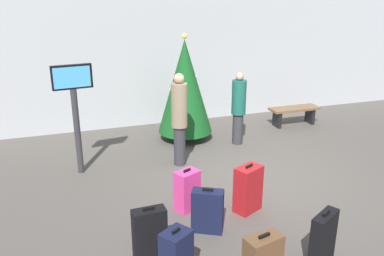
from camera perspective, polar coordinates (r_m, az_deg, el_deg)
The scene contains 12 objects.
ground_plane at distance 7.90m, azimuth 8.64°, elevation -7.04°, with size 16.00×16.00×0.00m, color #514C47.
back_wall at distance 10.82m, azimuth -0.29°, elevation 10.19°, with size 16.00×0.20×3.51m, color #B7BCC1.
holiday_tree at distance 9.39m, azimuth -1.01°, elevation 5.87°, with size 1.28×1.28×2.50m.
flight_info_kiosk at distance 7.87m, azimuth -16.26°, elevation 3.48°, with size 0.74×0.17×2.14m.
waiting_bench at distance 10.98m, azimuth 14.22°, elevation 2.20°, with size 1.33×0.44×0.48m.
traveller_0 at distance 9.27m, azimuth 6.59°, elevation 2.98°, with size 0.39×0.39×1.68m.
traveller_1 at distance 8.05m, azimuth -1.80°, elevation 1.52°, with size 0.45×0.45×1.91m.
suitcase_0 at distance 6.12m, azimuth 2.20°, elevation -11.62°, with size 0.51×0.41×0.71m.
suitcase_2 at distance 5.68m, azimuth 17.98°, elevation -14.80°, with size 0.49×0.38×0.81m.
suitcase_4 at distance 6.67m, azimuth 7.91°, elevation -8.51°, with size 0.52×0.44×0.81m.
suitcase_5 at distance 5.57m, azimuth -5.99°, elevation -14.72°, with size 0.45×0.22×0.79m.
suitcase_6 at distance 6.65m, azimuth -0.69°, elevation -8.81°, with size 0.45×0.40×0.72m.
Camera 1 is at (-3.33, -6.26, 3.48)m, focal length 37.79 mm.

